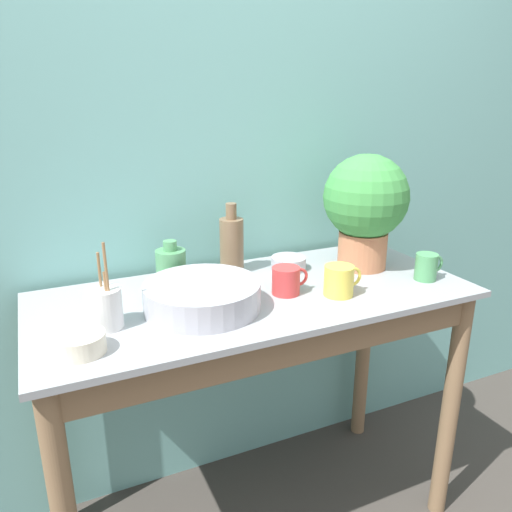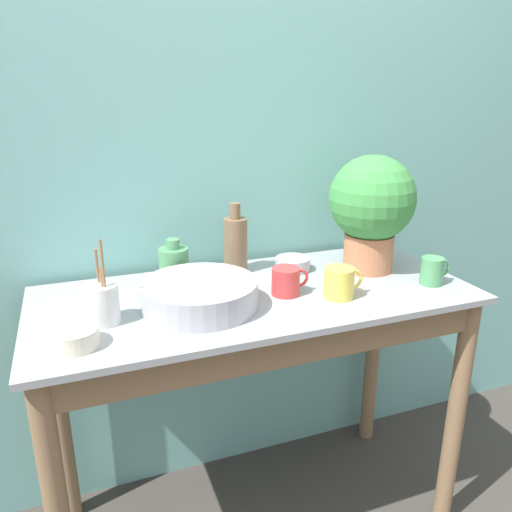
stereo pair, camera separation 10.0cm
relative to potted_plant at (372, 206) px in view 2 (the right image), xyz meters
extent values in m
cube|color=#70ADA8|center=(-0.44, 0.30, 0.07)|extent=(6.00, 0.05, 2.40)
cylinder|color=#846647|center=(0.19, -0.31, -0.69)|extent=(0.06, 0.06, 0.88)
cylinder|color=#846647|center=(-1.08, 0.19, -0.69)|extent=(0.06, 0.06, 0.88)
cylinder|color=#846647|center=(0.19, 0.19, -0.69)|extent=(0.06, 0.06, 0.88)
cube|color=#846647|center=(-0.44, -0.31, -0.30)|extent=(1.27, 0.02, 0.10)
cube|color=#93999E|center=(-0.44, -0.06, -0.24)|extent=(1.37, 0.60, 0.02)
cylinder|color=#B7704C|center=(0.00, 0.00, -0.17)|extent=(0.17, 0.17, 0.13)
sphere|color=#3D8C42|center=(0.00, 0.00, 0.02)|extent=(0.29, 0.29, 0.29)
cylinder|color=#A8A8B2|center=(-0.64, -0.11, -0.19)|extent=(0.34, 0.34, 0.08)
cylinder|color=brown|center=(-0.45, 0.14, -0.13)|extent=(0.08, 0.08, 0.19)
cylinder|color=brown|center=(-0.45, 0.14, -0.01)|extent=(0.04, 0.04, 0.05)
cylinder|color=#4C8C59|center=(-0.66, 0.13, -0.17)|extent=(0.10, 0.10, 0.11)
cylinder|color=#4C8C59|center=(-0.66, 0.13, -0.10)|extent=(0.04, 0.04, 0.03)
cylinder|color=#4C935B|center=(0.12, -0.20, -0.19)|extent=(0.07, 0.07, 0.09)
torus|color=#4C935B|center=(0.16, -0.20, -0.18)|extent=(0.06, 0.01, 0.06)
cylinder|color=#C63838|center=(-0.36, -0.11, -0.19)|extent=(0.09, 0.09, 0.09)
torus|color=#C63838|center=(-0.32, -0.11, -0.18)|extent=(0.06, 0.01, 0.06)
cylinder|color=#E5CC4C|center=(-0.22, -0.19, -0.18)|extent=(0.09, 0.09, 0.10)
torus|color=#E5CC4C|center=(-0.17, -0.19, -0.18)|extent=(0.06, 0.01, 0.06)
cylinder|color=beige|center=(-0.99, -0.23, -0.21)|extent=(0.12, 0.12, 0.05)
cylinder|color=#A8A8B2|center=(-0.25, 0.09, -0.21)|extent=(0.12, 0.12, 0.05)
cylinder|color=silver|center=(-0.91, -0.12, -0.17)|extent=(0.09, 0.09, 0.11)
cylinder|color=olive|center=(-0.90, -0.14, -0.15)|extent=(0.01, 0.03, 0.16)
cylinder|color=olive|center=(-0.91, -0.10, -0.13)|extent=(0.01, 0.01, 0.21)
cylinder|color=olive|center=(-0.90, -0.13, -0.11)|extent=(0.01, 0.02, 0.24)
camera|label=1|loc=(-1.05, -1.38, 0.37)|focal=35.00mm
camera|label=2|loc=(-0.96, -1.42, 0.37)|focal=35.00mm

